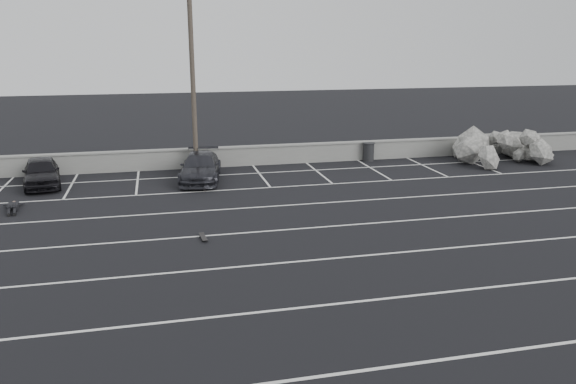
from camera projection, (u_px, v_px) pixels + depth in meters
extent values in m
plane|color=black|center=(297.00, 262.00, 17.11)|extent=(120.00, 120.00, 0.00)
cube|color=gray|center=(234.00, 157.00, 30.15)|extent=(50.00, 0.35, 1.00)
cube|color=gray|center=(234.00, 147.00, 30.02)|extent=(50.00, 0.45, 0.08)
cube|color=silver|center=(368.00, 370.00, 11.47)|extent=(36.00, 0.10, 0.01)
cube|color=silver|center=(325.00, 305.00, 14.29)|extent=(36.00, 0.10, 0.01)
cube|color=silver|center=(297.00, 262.00, 17.11)|extent=(36.00, 0.10, 0.01)
cube|color=silver|center=(276.00, 230.00, 19.93)|extent=(36.00, 0.10, 0.01)
cube|color=silver|center=(261.00, 207.00, 22.76)|extent=(36.00, 0.10, 0.01)
cube|color=silver|center=(249.00, 189.00, 25.58)|extent=(36.00, 0.10, 0.01)
cube|color=silver|center=(240.00, 174.00, 28.40)|extent=(36.00, 0.10, 0.01)
cube|color=silver|center=(1.00, 189.00, 25.52)|extent=(0.10, 5.00, 0.01)
cube|color=silver|center=(71.00, 185.00, 26.17)|extent=(0.10, 5.00, 0.01)
cube|color=silver|center=(137.00, 182.00, 26.83)|extent=(0.10, 5.00, 0.01)
cube|color=silver|center=(201.00, 178.00, 27.49)|extent=(0.10, 5.00, 0.01)
cube|color=silver|center=(261.00, 175.00, 28.15)|extent=(0.10, 5.00, 0.01)
cube|color=silver|center=(318.00, 172.00, 28.81)|extent=(0.10, 5.00, 0.01)
cube|color=silver|center=(373.00, 169.00, 29.46)|extent=(0.10, 5.00, 0.01)
cube|color=silver|center=(425.00, 166.00, 30.12)|extent=(0.10, 5.00, 0.01)
cube|color=silver|center=(476.00, 164.00, 30.78)|extent=(0.10, 5.00, 0.01)
imported|color=black|center=(41.00, 172.00, 25.93)|extent=(2.21, 4.10, 1.32)
imported|color=#25252B|center=(200.00, 167.00, 26.95)|extent=(2.51, 4.72, 1.30)
cylinder|color=#4C4238|center=(193.00, 82.00, 27.89)|extent=(0.24, 0.24, 9.11)
cylinder|color=black|center=(369.00, 152.00, 31.43)|extent=(0.67, 0.67, 0.99)
cylinder|color=black|center=(369.00, 143.00, 31.29)|extent=(0.74, 0.74, 0.05)
cube|color=black|center=(203.00, 237.00, 19.04)|extent=(0.24, 0.71, 0.02)
cube|color=black|center=(202.00, 236.00, 19.26)|extent=(0.15, 0.06, 0.04)
cube|color=black|center=(205.00, 240.00, 18.83)|extent=(0.15, 0.06, 0.04)
cylinder|color=black|center=(200.00, 237.00, 19.23)|extent=(0.03, 0.05, 0.05)
cylinder|color=black|center=(205.00, 236.00, 19.29)|extent=(0.03, 0.05, 0.05)
cylinder|color=black|center=(202.00, 241.00, 18.81)|extent=(0.03, 0.05, 0.05)
cylinder|color=black|center=(207.00, 241.00, 18.86)|extent=(0.03, 0.05, 0.05)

